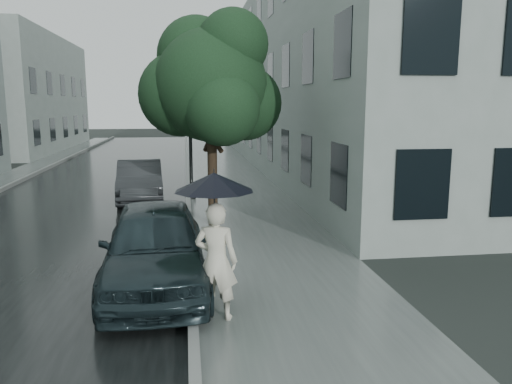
{
  "coord_description": "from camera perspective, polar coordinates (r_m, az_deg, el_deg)",
  "views": [
    {
      "loc": [
        -1.62,
        -8.29,
        3.27
      ],
      "look_at": [
        -0.06,
        2.74,
        1.3
      ],
      "focal_mm": 35.0,
      "sensor_mm": 36.0,
      "label": 1
    }
  ],
  "objects": [
    {
      "name": "umbrella",
      "position": [
        7.4,
        -4.81,
        1.15
      ],
      "size": [
        1.3,
        1.3,
        1.39
      ],
      "rotation": [
        0.0,
        0.0,
        -0.08
      ],
      "color": "black",
      "rests_on": "ground"
    },
    {
      "name": "lamp_post",
      "position": [
        17.3,
        -8.08,
        9.2
      ],
      "size": [
        0.85,
        0.34,
        5.34
      ],
      "rotation": [
        0.0,
        0.0,
        -0.08
      ],
      "color": "black",
      "rests_on": "ground"
    },
    {
      "name": "street_tree",
      "position": [
        13.53,
        -5.18,
        12.23
      ],
      "size": [
        3.87,
        3.52,
        5.68
      ],
      "color": "#332619",
      "rests_on": "ground"
    },
    {
      "name": "building_far_b",
      "position": [
        40.18,
        -26.08,
        10.08
      ],
      "size": [
        7.02,
        18.0,
        8.0
      ],
      "color": "gray",
      "rests_on": "ground"
    },
    {
      "name": "building_near",
      "position": [
        28.7,
        6.42,
        12.44
      ],
      "size": [
        7.02,
        36.0,
        9.0
      ],
      "color": "gray",
      "rests_on": "ground"
    },
    {
      "name": "pedestrian",
      "position": [
        7.67,
        -4.57,
        -7.89
      ],
      "size": [
        0.76,
        0.62,
        1.82
      ],
      "primitive_type": "imported",
      "rotation": [
        0.0,
        0.0,
        2.83
      ],
      "color": "beige",
      "rests_on": "sidewalk"
    },
    {
      "name": "kerb_near",
      "position": [
        20.54,
        -7.82,
        0.99
      ],
      "size": [
        0.15,
        60.0,
        0.15
      ],
      "primitive_type": "cube",
      "color": "slate",
      "rests_on": "ground"
    },
    {
      "name": "asphalt_road",
      "position": [
        20.84,
        -17.48,
        0.55
      ],
      "size": [
        6.85,
        60.0,
        0.0
      ],
      "primitive_type": "cube",
      "color": "black",
      "rests_on": "ground"
    },
    {
      "name": "car_far",
      "position": [
        17.5,
        -13.14,
        1.3
      ],
      "size": [
        1.78,
        4.26,
        1.37
      ],
      "primitive_type": "imported",
      "rotation": [
        0.0,
        0.0,
        0.08
      ],
      "color": "#26292B",
      "rests_on": "ground"
    },
    {
      "name": "kerb_far",
      "position": [
        21.68,
        -26.65,
        0.49
      ],
      "size": [
        0.15,
        60.0,
        0.15
      ],
      "primitive_type": "cube",
      "color": "slate",
      "rests_on": "ground"
    },
    {
      "name": "car_near",
      "position": [
        9.15,
        -11.44,
        -6.02
      ],
      "size": [
        1.96,
        4.55,
        1.53
      ],
      "primitive_type": "imported",
      "rotation": [
        0.0,
        0.0,
        0.03
      ],
      "color": "black",
      "rests_on": "ground"
    },
    {
      "name": "sidewalk",
      "position": [
        20.63,
        -2.74,
        0.92
      ],
      "size": [
        3.5,
        60.0,
        0.01
      ],
      "primitive_type": "cube",
      "color": "slate",
      "rests_on": "ground"
    },
    {
      "name": "ground",
      "position": [
        9.06,
        2.86,
        -11.16
      ],
      "size": [
        120.0,
        120.0,
        0.0
      ],
      "primitive_type": "plane",
      "color": "black",
      "rests_on": "ground"
    }
  ]
}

